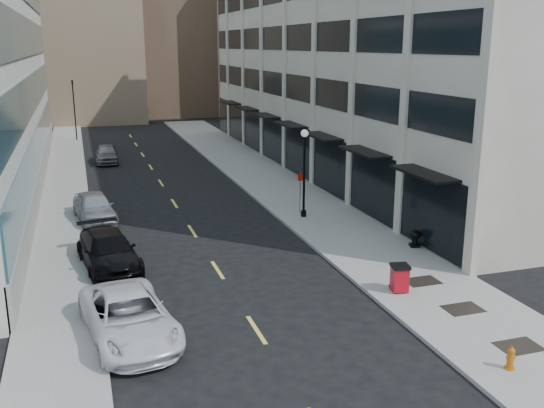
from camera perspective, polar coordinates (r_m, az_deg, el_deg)
ground at (r=19.64m, az=0.21°, el=-14.23°), size 160.00×160.00×0.00m
sidewalk_right at (r=39.66m, az=1.57°, el=1.00°), size 5.00×80.00×0.15m
sidewalk_left at (r=37.55m, az=-19.02°, el=-0.61°), size 3.00×80.00×0.15m
building_right at (r=48.71m, az=9.66°, el=13.96°), size 15.30×46.50×18.25m
skyline_tan_near at (r=84.45m, az=-17.72°, el=17.16°), size 14.00×18.00×28.00m
skyline_tan_far at (r=94.73m, az=-23.88°, el=14.47°), size 12.00×14.00×22.00m
skyline_stone at (r=85.57m, az=-2.08°, el=15.10°), size 10.00×14.00×20.00m
grate_near at (r=21.45m, az=22.20°, el=-12.30°), size 1.40×1.00×0.01m
grate_mid at (r=23.56m, az=17.53°, el=-9.38°), size 1.40×1.00×0.01m
grate_far at (r=25.69m, az=13.94°, el=-7.06°), size 1.40×1.00×0.01m
road_centerline at (r=35.06m, az=-8.42°, el=-1.13°), size 0.15×68.20×0.01m
traffic_signal at (r=64.44m, az=-18.28°, el=10.68°), size 0.66×0.66×6.98m
car_white_van at (r=20.94m, az=-13.31°, el=-10.31°), size 3.34×5.94×1.57m
car_black_pickup at (r=27.49m, az=-15.16°, el=-4.29°), size 2.89×5.64×1.57m
car_silver_sedan at (r=34.90m, az=-16.39°, el=-0.28°), size 2.53×4.99×1.63m
car_grey_sedan at (r=52.11m, az=-15.28°, el=4.58°), size 2.00×4.54×1.52m
fire_hydrant at (r=19.87m, az=21.55°, el=-13.33°), size 0.30×0.30×0.73m
trash_bin at (r=24.29m, az=11.92°, el=-6.75°), size 0.79×0.82×1.10m
lamppost at (r=33.44m, az=3.05°, el=3.69°), size 0.42×0.42×5.03m
sign_post at (r=34.26m, az=2.67°, el=1.66°), size 0.29×0.06×2.50m
urn_planter at (r=29.70m, az=13.31°, el=-3.00°), size 0.60×0.60×0.82m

